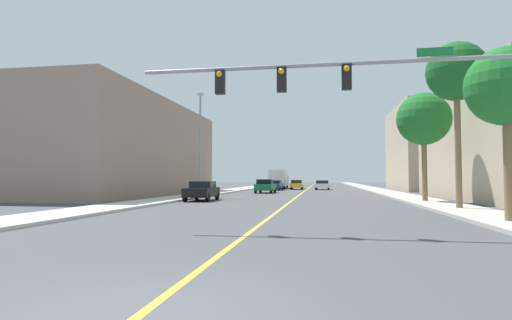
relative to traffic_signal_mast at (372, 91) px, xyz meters
The scene contains 17 objects.
ground 33.98m from the traffic_signal_mast, 96.72° to the left, with size 192.00×192.00×0.00m, color #47474C.
sidewalk_left 36.30m from the traffic_signal_mast, 111.82° to the left, with size 3.04×168.00×0.15m, color beige.
sidewalk_right 34.18m from the traffic_signal_mast, 80.64° to the left, with size 3.04×168.00×0.15m, color #B2ADA3.
lane_marking_center 33.98m from the traffic_signal_mast, 96.72° to the left, with size 0.16×144.00×0.01m, color yellow.
building_left_near 35.44m from the traffic_signal_mast, 135.03° to the left, with size 17.39×27.96×9.40m, color gray.
building_right_far 48.31m from the traffic_signal_mast, 70.36° to the left, with size 15.45×17.36×11.64m, color tan.
traffic_signal_mast is the anchor object (origin of this frame).
street_lamp 24.24m from the traffic_signal_mast, 120.69° to the left, with size 0.56×0.28×9.18m.
palm_near 6.11m from the traffic_signal_mast, 29.61° to the left, with size 3.00×3.00×6.57m.
palm_mid 11.41m from the traffic_signal_mast, 59.80° to the left, with size 3.16×3.16×8.93m.
palm_far 17.04m from the traffic_signal_mast, 71.47° to the left, with size 3.70×3.70×7.57m.
car_green 32.72m from the traffic_signal_mast, 104.28° to the left, with size 2.03×4.01×1.55m.
car_white 45.52m from the traffic_signal_mast, 92.13° to the left, with size 2.07×4.33×1.33m.
car_blue 42.10m from the traffic_signal_mast, 101.07° to the left, with size 1.90×4.03×1.36m.
car_yellow 46.56m from the traffic_signal_mast, 96.72° to the left, with size 1.79×4.41×1.37m.
car_black 19.57m from the traffic_signal_mast, 123.73° to the left, with size 2.00×4.14×1.46m.
delivery_truck 49.81m from the traffic_signal_mast, 99.73° to the left, with size 2.50×8.07×2.91m.
Camera 1 is at (2.32, -4.79, 1.76)m, focal length 28.11 mm.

